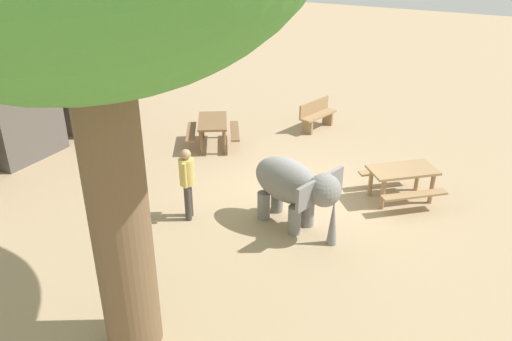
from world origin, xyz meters
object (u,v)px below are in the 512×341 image
object	(u,v)px
wooden_bench	(317,114)
picnic_table_near	(213,127)
elephant	(294,186)
market_stall_red	(81,89)
market_stall_orange	(10,115)
picnic_table_far	(402,176)
person_handler	(187,179)

from	to	relation	value
wooden_bench	picnic_table_near	distance (m)	3.40
elephant	market_stall_red	bearing A→B (deg)	179.24
market_stall_orange	picnic_table_near	bearing A→B (deg)	-57.04
picnic_table_near	market_stall_orange	distance (m)	5.44
picnic_table_far	market_stall_orange	size ratio (longest dim) A/B	0.83
picnic_table_near	market_stall_orange	bearing A→B (deg)	-87.71
picnic_table_far	wooden_bench	bearing A→B (deg)	95.01
person_handler	market_stall_red	world-z (taller)	market_stall_red
wooden_bench	picnic_table_near	xyz separation A→B (m)	(-2.64, 2.13, 0.12)
elephant	picnic_table_near	xyz separation A→B (m)	(2.90, 3.75, -0.35)
market_stall_red	wooden_bench	bearing A→B (deg)	-65.90
picnic_table_far	market_stall_red	bearing A→B (deg)	137.87
wooden_bench	market_stall_red	size ratio (longest dim) A/B	0.58
picnic_table_far	market_stall_red	distance (m)	10.05
elephant	picnic_table_far	size ratio (longest dim) A/B	1.02
person_handler	picnic_table_near	xyz separation A→B (m)	(3.63, 1.61, -0.36)
wooden_bench	picnic_table_near	world-z (taller)	wooden_bench
person_handler	wooden_bench	xyz separation A→B (m)	(6.27, -0.52, -0.48)
elephant	market_stall_orange	world-z (taller)	market_stall_orange
wooden_bench	picnic_table_far	world-z (taller)	wooden_bench
picnic_table_far	market_stall_red	world-z (taller)	market_stall_red
picnic_table_far	person_handler	bearing A→B (deg)	176.89
picnic_table_near	market_stall_orange	world-z (taller)	market_stall_orange
person_handler	picnic_table_far	xyz separation A→B (m)	(2.91, -3.88, -0.36)
elephant	market_stall_red	xyz separation A→B (m)	(2.55, 8.29, 0.20)
picnic_table_near	picnic_table_far	size ratio (longest dim) A/B	0.97
elephant	market_stall_red	world-z (taller)	market_stall_red
wooden_bench	picnic_table_far	bearing A→B (deg)	60.68
picnic_table_far	market_stall_orange	bearing A→B (deg)	152.52
picnic_table_near	person_handler	bearing A→B (deg)	-6.80
picnic_table_near	picnic_table_far	xyz separation A→B (m)	(-0.72, -5.49, 0.00)
wooden_bench	person_handler	bearing A→B (deg)	10.92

